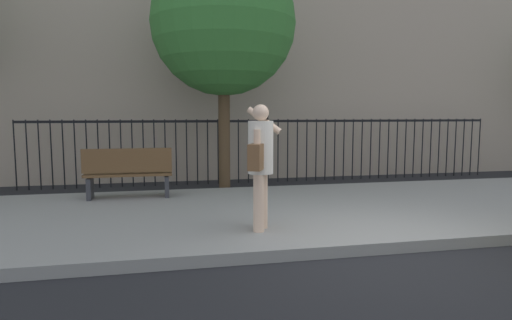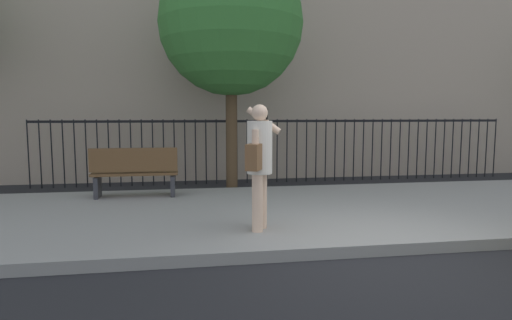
{
  "view_description": "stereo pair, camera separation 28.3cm",
  "coord_description": "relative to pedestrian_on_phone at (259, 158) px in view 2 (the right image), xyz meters",
  "views": [
    {
      "loc": [
        -2.71,
        -4.76,
        1.73
      ],
      "look_at": [
        -1.44,
        1.23,
        1.08
      ],
      "focal_mm": 30.52,
      "sensor_mm": 36.0,
      "label": 1
    },
    {
      "loc": [
        -2.43,
        -4.81,
        1.73
      ],
      "look_at": [
        -1.44,
        1.23,
        1.08
      ],
      "focal_mm": 30.52,
      "sensor_mm": 36.0,
      "label": 2
    }
  ],
  "objects": [
    {
      "name": "pedestrian_on_phone",
      "position": [
        0.0,
        0.0,
        0.0
      ],
      "size": [
        0.58,
        0.72,
        1.71
      ],
      "color": "beige",
      "rests_on": "sidewalk"
    },
    {
      "name": "street_tree_near",
      "position": [
        0.04,
        3.84,
        2.52
      ],
      "size": [
        3.1,
        3.1,
        5.22
      ],
      "color": "#4C3823",
      "rests_on": "ground"
    },
    {
      "name": "iron_fence",
      "position": [
        1.45,
        4.99,
        -0.12
      ],
      "size": [
        12.03,
        0.04,
        1.6
      ],
      "color": "black",
      "rests_on": "ground"
    },
    {
      "name": "street_bench",
      "position": [
        -1.92,
        2.69,
        -0.49
      ],
      "size": [
        1.6,
        0.45,
        0.95
      ],
      "color": "brown",
      "rests_on": "sidewalk"
    },
    {
      "name": "sidewalk",
      "position": [
        1.45,
        1.29,
        -1.07
      ],
      "size": [
        28.0,
        4.4,
        0.15
      ],
      "primitive_type": "cube",
      "color": "gray",
      "rests_on": "ground"
    },
    {
      "name": "ground_plane",
      "position": [
        1.45,
        -0.91,
        -1.14
      ],
      "size": [
        60.0,
        60.0,
        0.0
      ],
      "primitive_type": "plane",
      "color": "black"
    }
  ]
}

